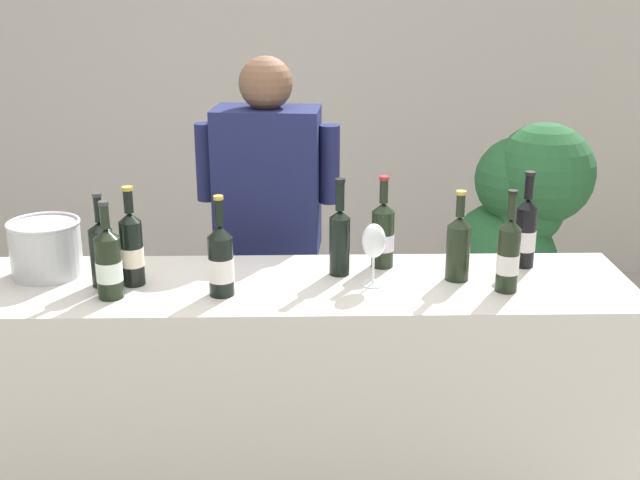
% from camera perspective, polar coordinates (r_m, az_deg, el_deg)
% --- Properties ---
extents(wall_back, '(8.00, 0.10, 2.80)m').
position_cam_1_polar(wall_back, '(5.17, -1.87, 12.41)').
color(wall_back, beige).
rests_on(wall_back, ground_plane).
extents(counter, '(2.31, 0.55, 0.95)m').
position_cam_1_polar(counter, '(2.94, -2.19, -11.63)').
color(counter, beige).
rests_on(counter, ground_plane).
extents(wine_bottle_0, '(0.08, 0.08, 0.32)m').
position_cam_1_polar(wine_bottle_0, '(2.66, -14.51, -1.57)').
color(wine_bottle_0, black).
rests_on(wine_bottle_0, counter).
extents(wine_bottle_1, '(0.07, 0.07, 0.34)m').
position_cam_1_polar(wine_bottle_1, '(2.77, 1.38, 0.10)').
color(wine_bottle_1, black).
rests_on(wine_bottle_1, counter).
extents(wine_bottle_2, '(0.08, 0.08, 0.33)m').
position_cam_1_polar(wine_bottle_2, '(2.75, -12.98, -0.55)').
color(wine_bottle_2, black).
rests_on(wine_bottle_2, counter).
extents(wine_bottle_3, '(0.07, 0.07, 0.34)m').
position_cam_1_polar(wine_bottle_3, '(2.93, 14.12, 0.56)').
color(wine_bottle_3, black).
rests_on(wine_bottle_3, counter).
extents(wine_bottle_4, '(0.07, 0.07, 0.34)m').
position_cam_1_polar(wine_bottle_4, '(2.69, 12.98, -1.00)').
color(wine_bottle_4, black).
rests_on(wine_bottle_4, counter).
extents(wine_bottle_5, '(0.08, 0.08, 0.33)m').
position_cam_1_polar(wine_bottle_5, '(2.61, -6.92, -1.45)').
color(wine_bottle_5, black).
rests_on(wine_bottle_5, counter).
extents(wine_bottle_6, '(0.08, 0.08, 0.31)m').
position_cam_1_polar(wine_bottle_6, '(2.76, 9.61, -0.41)').
color(wine_bottle_6, black).
rests_on(wine_bottle_6, counter).
extents(wine_bottle_7, '(0.08, 0.08, 0.32)m').
position_cam_1_polar(wine_bottle_7, '(2.85, 4.40, 0.41)').
color(wine_bottle_7, black).
rests_on(wine_bottle_7, counter).
extents(wine_bottle_8, '(0.08, 0.08, 0.32)m').
position_cam_1_polar(wine_bottle_8, '(2.76, -14.96, -0.79)').
color(wine_bottle_8, black).
rests_on(wine_bottle_8, counter).
extents(wine_glass, '(0.08, 0.08, 0.21)m').
position_cam_1_polar(wine_glass, '(2.67, 3.76, -0.22)').
color(wine_glass, silver).
rests_on(wine_glass, counter).
extents(ice_bucket, '(0.24, 0.24, 0.19)m').
position_cam_1_polar(ice_bucket, '(2.92, -18.57, -0.52)').
color(ice_bucket, silver).
rests_on(ice_bucket, counter).
extents(person_server, '(0.57, 0.28, 1.63)m').
position_cam_1_polar(person_server, '(3.35, -3.54, -1.65)').
color(person_server, black).
rests_on(person_server, ground_plane).
extents(potted_shrub, '(0.63, 0.55, 1.28)m').
position_cam_1_polar(potted_shrub, '(3.97, 13.65, 0.70)').
color(potted_shrub, brown).
rests_on(potted_shrub, ground_plane).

